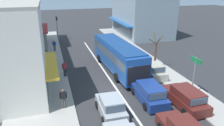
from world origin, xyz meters
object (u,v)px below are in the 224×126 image
(pedestrian_with_handbag_near, at_px, (65,68))
(pedestrian_browsing_midblock, at_px, (54,45))
(wagon_adjacent_lane_trail, at_px, (149,93))
(hatchback_behind_bus_mid, at_px, (111,107))
(parked_hatchback_kerb_second, at_px, (153,71))
(parked_sedan_kerb_third, at_px, (132,55))
(city_bus, at_px, (118,55))
(directional_road_sign, at_px, (195,67))
(traffic_light_downstreet, at_px, (57,24))
(street_tree_right, at_px, (155,53))
(parked_wagon_kerb_front, at_px, (185,98))
(pedestrian_far_walker, at_px, (63,97))

(pedestrian_with_handbag_near, height_order, pedestrian_browsing_midblock, same)
(wagon_adjacent_lane_trail, distance_m, pedestrian_browsing_midblock, 18.22)
(hatchback_behind_bus_mid, xyz_separation_m, parked_hatchback_kerb_second, (6.28, 5.61, 0.00))
(parked_sedan_kerb_third, distance_m, pedestrian_browsing_midblock, 11.43)
(city_bus, height_order, wagon_adjacent_lane_trail, city_bus)
(hatchback_behind_bus_mid, height_order, parked_sedan_kerb_third, hatchback_behind_bus_mid)
(city_bus, bearing_deg, pedestrian_browsing_midblock, 125.34)
(hatchback_behind_bus_mid, distance_m, wagon_adjacent_lane_trail, 3.83)
(directional_road_sign, relative_size, pedestrian_browsing_midblock, 2.21)
(parked_sedan_kerb_third, xyz_separation_m, directional_road_sign, (1.63, -10.60, 2.01))
(city_bus, bearing_deg, parked_hatchback_kerb_second, -44.19)
(traffic_light_downstreet, height_order, pedestrian_browsing_midblock, traffic_light_downstreet)
(hatchback_behind_bus_mid, relative_size, parked_sedan_kerb_third, 0.88)
(parked_hatchback_kerb_second, relative_size, street_tree_right, 0.89)
(wagon_adjacent_lane_trail, bearing_deg, parked_wagon_kerb_front, -32.44)
(hatchback_behind_bus_mid, height_order, pedestrian_far_walker, pedestrian_far_walker)
(city_bus, height_order, parked_sedan_kerb_third, city_bus)
(parked_hatchback_kerb_second, height_order, directional_road_sign, directional_road_sign)
(parked_sedan_kerb_third, distance_m, directional_road_sign, 10.92)
(parked_sedan_kerb_third, bearing_deg, pedestrian_far_walker, -133.96)
(parked_wagon_kerb_front, distance_m, pedestrian_browsing_midblock, 20.66)
(hatchback_behind_bus_mid, bearing_deg, pedestrian_browsing_midblock, 100.67)
(city_bus, xyz_separation_m, street_tree_right, (4.24, -0.79, 0.06))
(traffic_light_downstreet, bearing_deg, wagon_adjacent_lane_trail, -75.24)
(parked_wagon_kerb_front, distance_m, street_tree_right, 8.39)
(parked_wagon_kerb_front, bearing_deg, hatchback_behind_bus_mid, 175.80)
(parked_hatchback_kerb_second, xyz_separation_m, street_tree_right, (1.24, 2.13, 1.23))
(city_bus, distance_m, pedestrian_browsing_midblock, 11.52)
(wagon_adjacent_lane_trail, distance_m, street_tree_right, 7.76)
(directional_road_sign, height_order, street_tree_right, street_tree_right)
(parked_hatchback_kerb_second, distance_m, traffic_light_downstreet, 20.97)
(hatchback_behind_bus_mid, distance_m, parked_hatchback_kerb_second, 8.42)
(street_tree_right, bearing_deg, parked_wagon_kerb_front, -99.77)
(city_bus, bearing_deg, parked_sedan_kerb_third, 46.78)
(parked_sedan_kerb_third, distance_m, traffic_light_downstreet, 15.72)
(city_bus, bearing_deg, traffic_light_downstreet, 109.86)
(parked_wagon_kerb_front, relative_size, pedestrian_browsing_midblock, 2.78)
(hatchback_behind_bus_mid, relative_size, pedestrian_far_walker, 2.28)
(hatchback_behind_bus_mid, xyz_separation_m, wagon_adjacent_lane_trail, (3.67, 1.10, 0.04))
(traffic_light_downstreet, bearing_deg, hatchback_behind_bus_mid, -84.17)
(hatchback_behind_bus_mid, xyz_separation_m, pedestrian_with_handbag_near, (-2.70, 8.16, 0.36))
(parked_wagon_kerb_front, bearing_deg, city_bus, 107.52)
(city_bus, bearing_deg, directional_road_sign, -59.30)
(parked_sedan_kerb_third, relative_size, traffic_light_downstreet, 1.01)
(pedestrian_browsing_midblock, xyz_separation_m, pedestrian_far_walker, (0.04, -16.15, 0.00))
(parked_wagon_kerb_front, relative_size, parked_sedan_kerb_third, 1.07)
(city_bus, bearing_deg, parked_wagon_kerb_front, -72.48)
(parked_wagon_kerb_front, height_order, street_tree_right, street_tree_right)
(parked_sedan_kerb_third, bearing_deg, city_bus, -133.22)
(parked_wagon_kerb_front, bearing_deg, pedestrian_with_handbag_near, 135.64)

